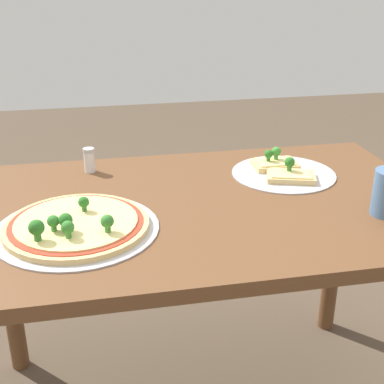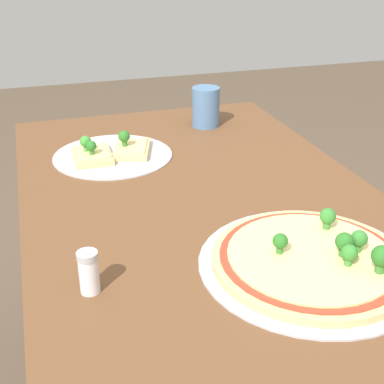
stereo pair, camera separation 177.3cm
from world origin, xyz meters
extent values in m
cube|color=brown|center=(0.00, 0.00, 0.72)|extent=(1.29, 0.79, 0.04)
cylinder|color=brown|center=(-0.58, -0.33, 0.35)|extent=(0.06, 0.06, 0.71)
cylinder|color=brown|center=(0.58, -0.33, 0.35)|extent=(0.06, 0.06, 0.71)
cylinder|color=#B7B7BC|center=(0.32, 0.09, 0.74)|extent=(0.40, 0.40, 0.00)
cylinder|color=#DBB775|center=(0.32, 0.09, 0.75)|extent=(0.35, 0.35, 0.01)
cylinder|color=#B73823|center=(0.32, 0.09, 0.76)|extent=(0.32, 0.32, 0.00)
cylinder|color=#EFD684|center=(0.32, 0.09, 0.76)|extent=(0.29, 0.29, 0.00)
sphere|color=#337A2D|center=(0.25, 0.17, 0.79)|extent=(0.03, 0.03, 0.03)
cylinder|color=#3F8136|center=(0.25, 0.17, 0.77)|extent=(0.01, 0.01, 0.01)
sphere|color=#286B23|center=(0.35, 0.14, 0.79)|extent=(0.03, 0.03, 0.03)
cylinder|color=#37742D|center=(0.35, 0.14, 0.77)|extent=(0.01, 0.01, 0.01)
sphere|color=#286B23|center=(0.41, 0.18, 0.80)|extent=(0.04, 0.04, 0.04)
cylinder|color=#37742D|center=(0.41, 0.18, 0.77)|extent=(0.02, 0.02, 0.02)
sphere|color=#337A2D|center=(0.37, 0.14, 0.79)|extent=(0.03, 0.03, 0.03)
cylinder|color=#3F8136|center=(0.37, 0.14, 0.77)|extent=(0.01, 0.01, 0.01)
sphere|color=#286B23|center=(0.30, 0.04, 0.79)|extent=(0.03, 0.03, 0.03)
cylinder|color=#37742D|center=(0.30, 0.04, 0.77)|extent=(0.01, 0.01, 0.01)
sphere|color=#337A2D|center=(0.34, 0.18, 0.79)|extent=(0.03, 0.03, 0.03)
cylinder|color=#3F8136|center=(0.34, 0.18, 0.77)|extent=(0.01, 0.01, 0.01)
cylinder|color=#B7B7BC|center=(-0.29, -0.15, 0.74)|extent=(0.31, 0.31, 0.00)
cube|color=#DBB775|center=(-0.28, -0.21, 0.75)|extent=(0.13, 0.10, 0.02)
cube|color=#EFD684|center=(-0.28, -0.21, 0.76)|extent=(0.11, 0.08, 0.00)
sphere|color=#286B23|center=(-0.26, -0.21, 0.79)|extent=(0.03, 0.03, 0.03)
cylinder|color=#37742D|center=(-0.26, -0.21, 0.77)|extent=(0.01, 0.01, 0.01)
sphere|color=#3D8933|center=(-0.29, -0.22, 0.79)|extent=(0.03, 0.03, 0.03)
cylinder|color=#488E3A|center=(-0.29, -0.22, 0.77)|extent=(0.01, 0.01, 0.01)
cube|color=#DBB775|center=(-0.29, -0.10, 0.75)|extent=(0.16, 0.13, 0.02)
cube|color=#EFD684|center=(-0.29, -0.10, 0.76)|extent=(0.13, 0.11, 0.00)
sphere|color=#286B23|center=(-0.29, -0.12, 0.79)|extent=(0.03, 0.03, 0.03)
cylinder|color=#37742D|center=(-0.29, -0.12, 0.77)|extent=(0.01, 0.01, 0.01)
cylinder|color=silver|center=(0.28, -0.29, 0.77)|extent=(0.03, 0.03, 0.06)
cylinder|color=#B2B2B7|center=(0.28, -0.29, 0.81)|extent=(0.03, 0.03, 0.01)
camera|label=1|loc=(0.27, 1.27, 1.34)|focal=50.00mm
camera|label=2|loc=(1.02, -0.34, 1.27)|focal=50.00mm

